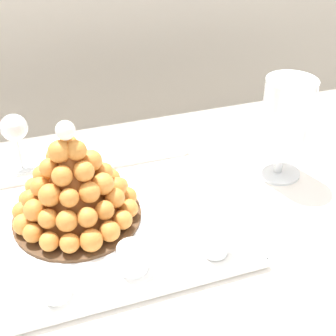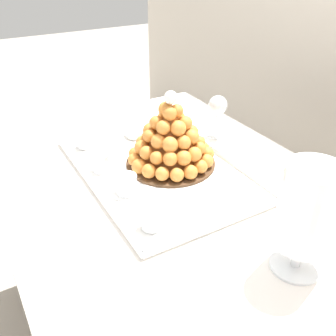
{
  "view_description": "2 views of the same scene",
  "coord_description": "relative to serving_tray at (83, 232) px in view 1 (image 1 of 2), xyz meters",
  "views": [
    {
      "loc": [
        -0.32,
        -0.74,
        1.4
      ],
      "look_at": [
        -0.06,
        0.02,
        0.86
      ],
      "focal_mm": 49.06,
      "sensor_mm": 36.0,
      "label": 1
    },
    {
      "loc": [
        0.63,
        -0.47,
        1.36
      ],
      "look_at": [
        -0.13,
        -0.03,
        0.83
      ],
      "focal_mm": 40.94,
      "sensor_mm": 36.0,
      "label": 2
    }
  ],
  "objects": [
    {
      "name": "dessert_cup_mid_left",
      "position": [
        -0.07,
        -0.16,
        0.03
      ],
      "size": [
        0.05,
        0.05,
        0.05
      ],
      "color": "silver",
      "rests_on": "serving_tray"
    },
    {
      "name": "dessert_cup_mid_right",
      "position": [
        0.24,
        -0.15,
        0.03
      ],
      "size": [
        0.05,
        0.05,
        0.05
      ],
      "color": "silver",
      "rests_on": "serving_tray"
    },
    {
      "name": "wine_glass",
      "position": [
        -0.1,
        0.3,
        0.11
      ],
      "size": [
        0.07,
        0.07,
        0.15
      ],
      "color": "silver",
      "rests_on": "buffet_table"
    },
    {
      "name": "macaron_goblet",
      "position": [
        0.5,
        0.06,
        0.15
      ],
      "size": [
        0.12,
        0.12,
        0.25
      ],
      "color": "white",
      "rests_on": "buffet_table"
    },
    {
      "name": "serving_tray",
      "position": [
        0.0,
        0.0,
        0.0
      ],
      "size": [
        0.65,
        0.44,
        0.02
      ],
      "color": "white",
      "rests_on": "buffet_table"
    },
    {
      "name": "dessert_cup_centre",
      "position": [
        0.07,
        -0.14,
        0.03
      ],
      "size": [
        0.06,
        0.06,
        0.05
      ],
      "color": "silver",
      "rests_on": "serving_tray"
    },
    {
      "name": "croquembouche",
      "position": [
        -0.0,
        0.05,
        0.09
      ],
      "size": [
        0.28,
        0.28,
        0.24
      ],
      "color": "#4C331E",
      "rests_on": "serving_tray"
    },
    {
      "name": "buffet_table",
      "position": [
        0.26,
        -0.01,
        -0.1
      ],
      "size": [
        1.62,
        0.92,
        0.74
      ],
      "color": "brown",
      "rests_on": "ground_plane"
    }
  ]
}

